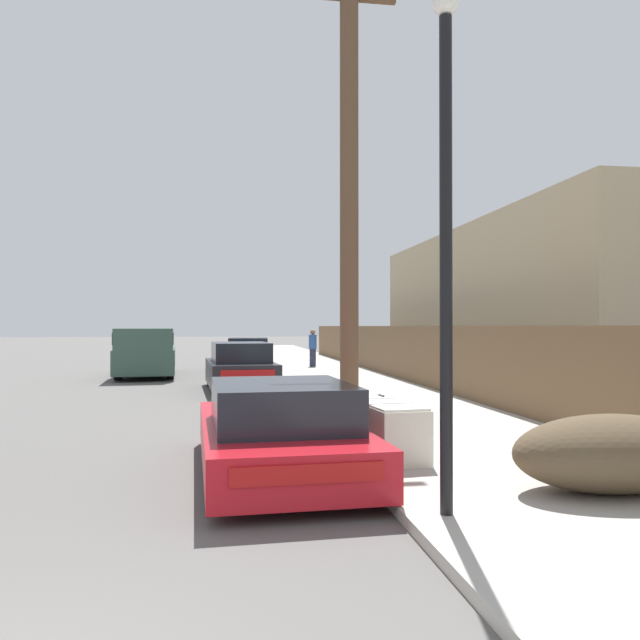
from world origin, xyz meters
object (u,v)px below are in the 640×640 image
(discarded_fridge, at_px, (383,428))
(car_parked_far, at_px, (248,355))
(parked_sports_car_red, at_px, (278,431))
(pedestrian, at_px, (313,348))
(brush_pile, at_px, (612,453))
(pickup_truck, at_px, (146,353))
(utility_pole, at_px, (349,180))
(street_lamp, at_px, (446,210))
(car_parked_mid, at_px, (240,368))

(discarded_fridge, bearing_deg, car_parked_far, 87.84)
(discarded_fridge, height_order, parked_sports_car_red, parked_sports_car_red)
(discarded_fridge, relative_size, car_parked_far, 0.40)
(pedestrian, bearing_deg, brush_pile, -88.82)
(pickup_truck, bearing_deg, parked_sports_car_red, 98.38)
(utility_pole, distance_m, pedestrian, 15.87)
(discarded_fridge, xyz_separation_m, car_parked_far, (-1.29, 18.81, 0.16))
(parked_sports_car_red, relative_size, car_parked_far, 0.95)
(parked_sports_car_red, xyz_separation_m, pickup_truck, (-3.65, 15.75, 0.36))
(pickup_truck, bearing_deg, utility_pole, 108.82)
(discarded_fridge, bearing_deg, parked_sports_car_red, -169.50)
(car_parked_far, bearing_deg, parked_sports_car_red, -88.46)
(pedestrian, bearing_deg, street_lamp, -94.25)
(car_parked_far, bearing_deg, brush_pile, -79.21)
(utility_pole, height_order, street_lamp, utility_pole)
(utility_pole, relative_size, pedestrian, 5.50)
(street_lamp, xyz_separation_m, brush_pile, (2.01, 0.50, -2.43))
(discarded_fridge, distance_m, street_lamp, 3.69)
(car_parked_mid, height_order, car_parked_far, car_parked_mid)
(parked_sports_car_red, relative_size, utility_pole, 0.51)
(car_parked_far, distance_m, brush_pile, 21.28)
(parked_sports_car_red, bearing_deg, brush_pile, -30.94)
(parked_sports_car_red, distance_m, street_lamp, 3.61)
(pickup_truck, bearing_deg, brush_pile, 107.24)
(parked_sports_car_red, distance_m, car_parked_far, 19.25)
(car_parked_far, bearing_deg, pickup_truck, -135.49)
(car_parked_far, relative_size, pickup_truck, 0.81)
(car_parked_mid, xyz_separation_m, brush_pile, (3.71, -12.16, -0.13))
(street_lamp, distance_m, brush_pile, 3.20)
(discarded_fridge, height_order, pickup_truck, pickup_truck)
(pickup_truck, xyz_separation_m, street_lamp, (5.04, -18.04, 2.07))
(car_parked_far, bearing_deg, pedestrian, -3.03)
(parked_sports_car_red, xyz_separation_m, brush_pile, (3.40, -1.79, -0.01))
(brush_pile, bearing_deg, utility_pole, 108.25)
(utility_pole, distance_m, brush_pile, 7.02)
(discarded_fridge, height_order, street_lamp, street_lamp)
(parked_sports_car_red, height_order, utility_pole, utility_pole)
(car_parked_far, relative_size, street_lamp, 0.97)
(pedestrian, bearing_deg, utility_pole, -95.05)
(street_lamp, bearing_deg, utility_pole, 87.82)
(pickup_truck, relative_size, pedestrian, 3.66)
(discarded_fridge, xyz_separation_m, parked_sports_car_red, (-1.47, -0.44, 0.06))
(parked_sports_car_red, relative_size, street_lamp, 0.92)
(brush_pile, relative_size, pedestrian, 1.36)
(discarded_fridge, bearing_deg, brush_pile, -55.22)
(pickup_truck, xyz_separation_m, utility_pole, (5.26, -12.12, 3.73))
(utility_pole, bearing_deg, pickup_truck, 113.47)
(brush_pile, bearing_deg, car_parked_mid, 106.96)
(pedestrian, bearing_deg, car_parked_far, 174.88)
(discarded_fridge, distance_m, brush_pile, 2.95)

